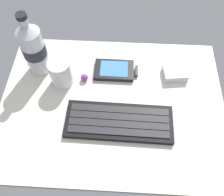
% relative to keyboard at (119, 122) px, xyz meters
% --- Properties ---
extents(ground_plane, '(0.64, 0.48, 0.03)m').
position_rel_keyboard_xyz_m(ground_plane, '(-0.02, 0.06, -0.02)').
color(ground_plane, beige).
extents(keyboard, '(0.29, 0.11, 0.02)m').
position_rel_keyboard_xyz_m(keyboard, '(0.00, 0.00, 0.00)').
color(keyboard, black).
rests_on(keyboard, ground_plane).
extents(handheld_device, '(0.13, 0.08, 0.02)m').
position_rel_keyboard_xyz_m(handheld_device, '(-0.02, 0.18, -0.00)').
color(handheld_device, black).
rests_on(handheld_device, ground_plane).
extents(juice_cup, '(0.06, 0.06, 0.09)m').
position_rel_keyboard_xyz_m(juice_cup, '(-0.17, 0.13, 0.03)').
color(juice_cup, silver).
rests_on(juice_cup, ground_plane).
extents(water_bottle, '(0.07, 0.07, 0.21)m').
position_rel_keyboard_xyz_m(water_bottle, '(-0.25, 0.18, 0.08)').
color(water_bottle, silver).
rests_on(water_bottle, ground_plane).
extents(charger_block, '(0.08, 0.06, 0.02)m').
position_rel_keyboard_xyz_m(charger_block, '(0.16, 0.17, 0.00)').
color(charger_block, silver).
rests_on(charger_block, ground_plane).
extents(trackball_mouse, '(0.02, 0.02, 0.02)m').
position_rel_keyboard_xyz_m(trackball_mouse, '(-0.11, 0.14, 0.00)').
color(trackball_mouse, purple).
rests_on(trackball_mouse, ground_plane).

